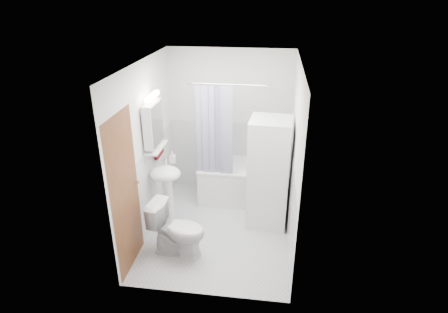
# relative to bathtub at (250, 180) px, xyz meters

# --- Properties ---
(floor) EXTENTS (2.60, 2.60, 0.00)m
(floor) POSITION_rel_bathtub_xyz_m (-0.37, -0.92, -0.34)
(floor) COLOR #BCBCC1
(floor) RESTS_ON ground
(room_walls) EXTENTS (2.60, 2.60, 2.60)m
(room_walls) POSITION_rel_bathtub_xyz_m (-0.37, -0.92, 1.15)
(room_walls) COLOR white
(room_walls) RESTS_ON ground
(wainscot) EXTENTS (1.98, 2.58, 2.58)m
(wainscot) POSITION_rel_bathtub_xyz_m (-0.37, -0.63, 0.26)
(wainscot) COLOR white
(wainscot) RESTS_ON ground
(door) EXTENTS (0.05, 2.00, 2.00)m
(door) POSITION_rel_bathtub_xyz_m (-1.32, -1.47, 0.66)
(door) COLOR brown
(door) RESTS_ON ground
(bathtub) EXTENTS (1.62, 0.77, 0.62)m
(bathtub) POSITION_rel_bathtub_xyz_m (0.00, 0.00, 0.00)
(bathtub) COLOR white
(bathtub) RESTS_ON ground
(tub_spout) EXTENTS (0.04, 0.12, 0.04)m
(tub_spout) POSITION_rel_bathtub_xyz_m (0.20, 0.33, 0.60)
(tub_spout) COLOR silver
(tub_spout) RESTS_ON room_walls
(curtain_rod) EXTENTS (1.80, 0.02, 0.02)m
(curtain_rod) POSITION_rel_bathtub_xyz_m (0.00, -0.32, 1.66)
(curtain_rod) COLOR silver
(curtain_rod) RESTS_ON room_walls
(shower_curtain) EXTENTS (0.55, 0.02, 1.45)m
(shower_curtain) POSITION_rel_bathtub_xyz_m (-0.52, -0.32, 0.91)
(shower_curtain) COLOR #151344
(shower_curtain) RESTS_ON curtain_rod
(sink) EXTENTS (0.44, 0.37, 1.04)m
(sink) POSITION_rel_bathtub_xyz_m (-1.13, -0.91, 0.36)
(sink) COLOR white
(sink) RESTS_ON ground
(medicine_cabinet) EXTENTS (0.13, 0.50, 0.71)m
(medicine_cabinet) POSITION_rel_bathtub_xyz_m (-1.28, -0.82, 1.22)
(medicine_cabinet) COLOR white
(medicine_cabinet) RESTS_ON room_walls
(shelf) EXTENTS (0.18, 0.54, 0.02)m
(shelf) POSITION_rel_bathtub_xyz_m (-1.26, -0.82, 0.86)
(shelf) COLOR silver
(shelf) RESTS_ON room_walls
(shower_caddy) EXTENTS (0.22, 0.06, 0.02)m
(shower_caddy) POSITION_rel_bathtub_xyz_m (0.25, 0.32, 0.81)
(shower_caddy) COLOR silver
(shower_caddy) RESTS_ON room_walls
(towel) EXTENTS (0.07, 0.32, 0.78)m
(towel) POSITION_rel_bathtub_xyz_m (-1.31, -0.57, 1.02)
(towel) COLOR maroon
(towel) RESTS_ON room_walls
(washer_dryer) EXTENTS (0.61, 0.61, 1.62)m
(washer_dryer) POSITION_rel_bathtub_xyz_m (0.31, -0.62, 0.47)
(washer_dryer) COLOR white
(washer_dryer) RESTS_ON ground
(toilet) EXTENTS (0.80, 0.53, 0.72)m
(toilet) POSITION_rel_bathtub_xyz_m (-0.82, -1.52, 0.02)
(toilet) COLOR white
(toilet) RESTS_ON ground
(soap_pump) EXTENTS (0.08, 0.17, 0.08)m
(soap_pump) POSITION_rel_bathtub_xyz_m (-1.08, -0.67, 0.61)
(soap_pump) COLOR gray
(soap_pump) RESTS_ON sink
(shelf_bottle) EXTENTS (0.07, 0.18, 0.07)m
(shelf_bottle) POSITION_rel_bathtub_xyz_m (-1.26, -0.97, 0.91)
(shelf_bottle) COLOR gray
(shelf_bottle) RESTS_ON shelf
(shelf_cup) EXTENTS (0.10, 0.09, 0.10)m
(shelf_cup) POSITION_rel_bathtub_xyz_m (-1.26, -0.70, 0.92)
(shelf_cup) COLOR gray
(shelf_cup) RESTS_ON shelf
(shampoo_a) EXTENTS (0.13, 0.17, 0.13)m
(shampoo_a) POSITION_rel_bathtub_xyz_m (-0.02, 0.32, 0.89)
(shampoo_a) COLOR gray
(shampoo_a) RESTS_ON shower_caddy
(shampoo_b) EXTENTS (0.08, 0.21, 0.08)m
(shampoo_b) POSITION_rel_bathtub_xyz_m (0.10, 0.32, 0.86)
(shampoo_b) COLOR #27379F
(shampoo_b) RESTS_ON shower_caddy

